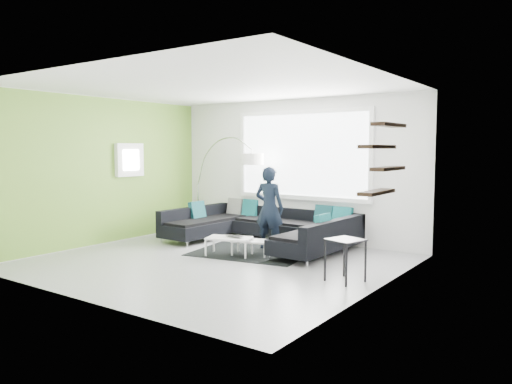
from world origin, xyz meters
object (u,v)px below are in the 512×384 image
at_px(person, 269,208).
at_px(arc_lamp, 198,184).
at_px(side_table, 345,260).
at_px(coffee_table, 240,246).
at_px(sectional_sofa, 259,228).
at_px(laptop, 232,237).

bearing_deg(person, arc_lamp, -25.80).
bearing_deg(side_table, coffee_table, 166.77).
relative_size(sectional_sofa, arc_lamp, 1.68).
distance_m(sectional_sofa, side_table, 2.84).
relative_size(coffee_table, laptop, 2.66).
xyz_separation_m(coffee_table, person, (0.11, 0.74, 0.59)).
height_order(arc_lamp, person, arc_lamp).
height_order(arc_lamp, laptop, arc_lamp).
height_order(side_table, person, person).
bearing_deg(coffee_table, arc_lamp, 127.60).
bearing_deg(arc_lamp, person, -6.51).
distance_m(coffee_table, side_table, 2.26).
height_order(sectional_sofa, coffee_table, sectional_sofa).
distance_m(arc_lamp, laptop, 2.90).
distance_m(sectional_sofa, coffee_table, 0.97).
height_order(coffee_table, person, person).
bearing_deg(person, laptop, 70.27).
distance_m(arc_lamp, side_table, 5.05).
xyz_separation_m(sectional_sofa, arc_lamp, (-2.09, 0.64, 0.71)).
bearing_deg(arc_lamp, side_table, -12.59).
distance_m(sectional_sofa, arc_lamp, 2.30).
bearing_deg(laptop, side_table, -0.82).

